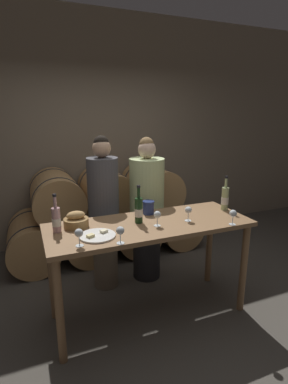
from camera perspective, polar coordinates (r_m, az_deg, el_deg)
The scene contains 17 objects.
ground_plane at distance 3.11m, azimuth 1.03°, elevation -21.96°, with size 10.00×10.00×0.00m, color #4C473F.
stone_wall_back at distance 4.44m, azimuth -9.49°, elevation 11.31°, with size 10.00×0.12×3.20m.
barrel_stack at distance 4.09m, azimuth -7.01°, elevation -4.18°, with size 2.56×0.92×1.16m.
tasting_table at distance 2.71m, azimuth 1.10°, elevation -8.36°, with size 1.81×0.68×0.92m.
person_left at distance 3.18m, azimuth -7.63°, elevation -4.00°, with size 0.32×0.32×1.65m.
person_right at distance 3.34m, azimuth 0.52°, elevation -3.53°, with size 0.38×0.38×1.62m.
wine_bottle_red at distance 2.63m, azimuth -1.02°, elevation -3.45°, with size 0.07×0.07×0.34m.
wine_bottle_white at distance 3.08m, azimuth 15.17°, elevation -1.16°, with size 0.07×0.07×0.35m.
wine_bottle_rose at distance 2.53m, azimuth -16.36°, elevation -5.03°, with size 0.07×0.07×0.32m.
blue_crock at distance 2.87m, azimuth 0.85°, elevation -2.86°, with size 0.11×0.11×0.13m.
bread_basket at distance 2.62m, azimuth -12.82°, elevation -5.36°, with size 0.21×0.21×0.14m.
cheese_plate at distance 2.41m, azimuth -8.87°, elevation -8.18°, with size 0.29×0.29×0.04m.
wine_glass_far_left at distance 2.24m, azimuth -12.30°, elevation -7.77°, with size 0.06×0.06×0.13m.
wine_glass_left at distance 2.24m, azimuth -4.54°, elevation -7.48°, with size 0.06×0.06×0.13m.
wine_glass_center at distance 2.56m, azimuth 2.55°, elevation -4.45°, with size 0.06×0.06×0.13m.
wine_glass_right at distance 2.71m, azimuth 8.45°, elevation -3.54°, with size 0.06×0.06×0.13m.
wine_glass_far_right at distance 2.70m, azimuth 16.60°, elevation -4.05°, with size 0.06×0.06×0.13m.
Camera 1 is at (-0.99, -2.28, 1.87)m, focal length 28.00 mm.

